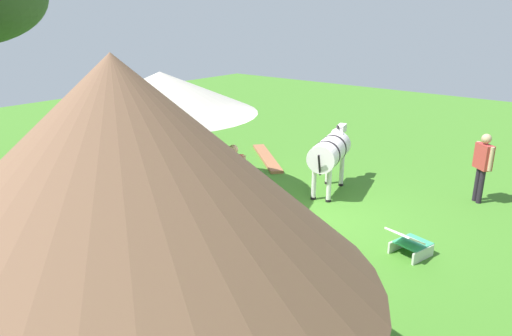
% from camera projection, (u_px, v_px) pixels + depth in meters
% --- Properties ---
extents(ground_plane, '(36.00, 36.00, 0.00)m').
position_uv_depth(ground_plane, '(307.00, 215.00, 10.20)').
color(ground_plane, '#427D27').
extents(thatched_hut, '(4.59, 4.59, 3.94)m').
position_uv_depth(thatched_hut, '(130.00, 255.00, 4.15)').
color(thatched_hut, beige).
rests_on(thatched_hut, ground_plane).
extents(shade_umbrella, '(4.28, 4.28, 3.02)m').
position_uv_depth(shade_umbrella, '(161.00, 93.00, 10.20)').
color(shade_umbrella, brown).
rests_on(shade_umbrella, ground_plane).
extents(patio_dining_table, '(1.43, 1.20, 0.74)m').
position_uv_depth(patio_dining_table, '(166.00, 175.00, 10.80)').
color(patio_dining_table, silver).
rests_on(patio_dining_table, ground_plane).
extents(patio_chair_near_lawn, '(0.46, 0.48, 0.90)m').
position_uv_depth(patio_chair_near_lawn, '(140.00, 169.00, 11.61)').
color(patio_chair_near_lawn, silver).
rests_on(patio_chair_near_lawn, ground_plane).
extents(patio_chair_near_hut, '(0.48, 0.50, 0.90)m').
position_uv_depth(patio_chair_near_hut, '(195.00, 193.00, 10.03)').
color(patio_chair_near_hut, white).
rests_on(patio_chair_near_hut, ground_plane).
extents(guest_beside_umbrella, '(0.51, 0.35, 1.54)m').
position_uv_depth(guest_beside_umbrella, '(234.00, 172.00, 10.14)').
color(guest_beside_umbrella, black).
rests_on(guest_beside_umbrella, ground_plane).
extents(guest_behind_table, '(0.41, 0.52, 1.67)m').
position_uv_depth(guest_behind_table, '(198.00, 139.00, 12.48)').
color(guest_behind_table, black).
rests_on(guest_behind_table, ground_plane).
extents(standing_watcher, '(0.47, 0.45, 1.65)m').
position_uv_depth(standing_watcher, '(483.00, 162.00, 10.63)').
color(standing_watcher, black).
rests_on(standing_watcher, ground_plane).
extents(striped_lounge_chair, '(0.72, 0.92, 0.60)m').
position_uv_depth(striped_lounge_chair, '(410.00, 243.00, 8.44)').
color(striped_lounge_chair, '#38A173').
rests_on(striped_lounge_chair, ground_plane).
extents(zebra_nearest_camera, '(1.19, 2.23, 1.57)m').
position_uv_depth(zebra_nearest_camera, '(199.00, 202.00, 8.23)').
color(zebra_nearest_camera, silver).
rests_on(zebra_nearest_camera, ground_plane).
extents(zebra_by_umbrella, '(1.04, 2.19, 1.57)m').
position_uv_depth(zebra_by_umbrella, '(330.00, 152.00, 11.24)').
color(zebra_by_umbrella, silver).
rests_on(zebra_by_umbrella, ground_plane).
extents(brick_patio_kerb, '(2.37, 2.08, 0.08)m').
position_uv_depth(brick_patio_kerb, '(267.00, 158.00, 14.12)').
color(brick_patio_kerb, '#9F6240').
rests_on(brick_patio_kerb, ground_plane).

